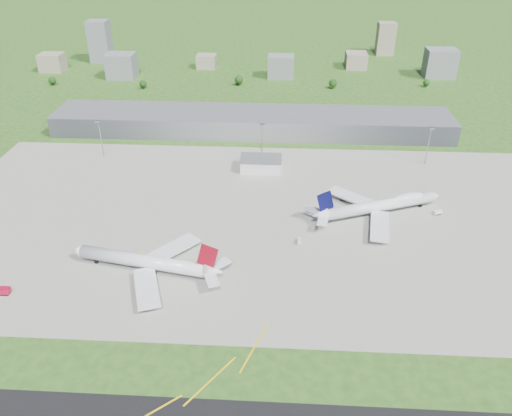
# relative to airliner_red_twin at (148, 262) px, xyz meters

# --- Properties ---
(ground) EXTENTS (1400.00, 1400.00, 0.00)m
(ground) POSITION_rel_airliner_red_twin_xyz_m (37.67, 160.49, -5.60)
(ground) COLOR #294E18
(ground) RESTS_ON ground
(apron) EXTENTS (360.00, 190.00, 0.08)m
(apron) POSITION_rel_airliner_red_twin_xyz_m (47.67, 50.49, -5.56)
(apron) COLOR gray
(apron) RESTS_ON ground
(terminal) EXTENTS (300.00, 42.00, 15.00)m
(terminal) POSITION_rel_airliner_red_twin_xyz_m (37.67, 175.49, 1.90)
(terminal) COLOR slate
(terminal) RESTS_ON ground
(ops_building) EXTENTS (26.00, 16.00, 8.00)m
(ops_building) POSITION_rel_airliner_red_twin_xyz_m (47.67, 110.49, -1.60)
(ops_building) COLOR silver
(ops_building) RESTS_ON ground
(mast_west) EXTENTS (3.50, 2.00, 25.90)m
(mast_west) POSITION_rel_airliner_red_twin_xyz_m (-62.33, 125.49, 12.11)
(mast_west) COLOR gray
(mast_west) RESTS_ON ground
(mast_center) EXTENTS (3.50, 2.00, 25.90)m
(mast_center) POSITION_rel_airliner_red_twin_xyz_m (47.67, 125.49, 12.11)
(mast_center) COLOR gray
(mast_center) RESTS_ON ground
(mast_east) EXTENTS (3.50, 2.00, 25.90)m
(mast_east) POSITION_rel_airliner_red_twin_xyz_m (157.67, 125.49, 12.11)
(mast_east) COLOR gray
(mast_east) RESTS_ON ground
(airliner_red_twin) EXTENTS (76.23, 58.67, 21.03)m
(airliner_red_twin) POSITION_rel_airliner_red_twin_xyz_m (0.00, 0.00, 0.00)
(airliner_red_twin) COLOR white
(airliner_red_twin) RESTS_ON ground
(airliner_blue_quad) EXTENTS (76.35, 58.25, 20.75)m
(airliner_blue_quad) POSITION_rel_airliner_red_twin_xyz_m (117.07, 58.47, 0.16)
(airliner_blue_quad) COLOR white
(airliner_blue_quad) RESTS_ON ground
(fire_truck) EXTENTS (7.71, 3.16, 3.41)m
(fire_truck) POSITION_rel_airliner_red_twin_xyz_m (-61.77, -19.44, -3.90)
(fire_truck) COLOR #A30B27
(fire_truck) RESTS_ON ground
(tug_yellow) EXTENTS (4.42, 3.81, 1.89)m
(tug_yellow) POSITION_rel_airliner_red_twin_xyz_m (-6.88, 11.06, -4.62)
(tug_yellow) COLOR yellow
(tug_yellow) RESTS_ON ground
(van_white_near) EXTENTS (2.18, 4.54, 2.32)m
(van_white_near) POSITION_rel_airliner_red_twin_xyz_m (71.47, 27.51, -4.42)
(van_white_near) COLOR silver
(van_white_near) RESTS_ON ground
(van_white_far) EXTENTS (5.04, 3.71, 2.38)m
(van_white_far) POSITION_rel_airliner_red_twin_xyz_m (149.59, 60.14, -4.39)
(van_white_far) COLOR white
(van_white_far) RESTS_ON ground
(bldg_far_w) EXTENTS (24.00, 20.00, 18.00)m
(bldg_far_w) POSITION_rel_airliner_red_twin_xyz_m (-182.33, 330.49, 3.40)
(bldg_far_w) COLOR gray
(bldg_far_w) RESTS_ON ground
(bldg_w) EXTENTS (28.00, 22.00, 24.00)m
(bldg_w) POSITION_rel_airliner_red_twin_xyz_m (-102.33, 310.49, 6.40)
(bldg_w) COLOR slate
(bldg_w) RESTS_ON ground
(bldg_cw) EXTENTS (20.00, 18.00, 14.00)m
(bldg_cw) POSITION_rel_airliner_red_twin_xyz_m (-22.33, 350.49, 1.40)
(bldg_cw) COLOR gray
(bldg_cw) RESTS_ON ground
(bldg_c) EXTENTS (26.00, 20.00, 22.00)m
(bldg_c) POSITION_rel_airliner_red_twin_xyz_m (57.67, 320.49, 5.40)
(bldg_c) COLOR slate
(bldg_c) RESTS_ON ground
(bldg_ce) EXTENTS (22.00, 24.00, 16.00)m
(bldg_ce) POSITION_rel_airliner_red_twin_xyz_m (137.67, 360.49, 2.40)
(bldg_ce) COLOR gray
(bldg_ce) RESTS_ON ground
(bldg_e) EXTENTS (30.00, 22.00, 28.00)m
(bldg_e) POSITION_rel_airliner_red_twin_xyz_m (217.67, 330.49, 8.40)
(bldg_e) COLOR slate
(bldg_e) RESTS_ON ground
(bldg_tall_w) EXTENTS (22.00, 20.00, 44.00)m
(bldg_tall_w) POSITION_rel_airliner_red_twin_xyz_m (-142.33, 370.49, 16.40)
(bldg_tall_w) COLOR slate
(bldg_tall_w) RESTS_ON ground
(bldg_tall_e) EXTENTS (20.00, 18.00, 36.00)m
(bldg_tall_e) POSITION_rel_airliner_red_twin_xyz_m (177.67, 420.49, 12.40)
(bldg_tall_e) COLOR gray
(bldg_tall_e) RESTS_ON ground
(tree_far_w) EXTENTS (7.20, 7.20, 8.80)m
(tree_far_w) POSITION_rel_airliner_red_twin_xyz_m (-162.33, 280.49, -0.42)
(tree_far_w) COLOR #382314
(tree_far_w) RESTS_ON ground
(tree_w) EXTENTS (6.75, 6.75, 8.25)m
(tree_w) POSITION_rel_airliner_red_twin_xyz_m (-72.33, 275.49, -0.74)
(tree_w) COLOR #382314
(tree_w) RESTS_ON ground
(tree_c) EXTENTS (8.10, 8.10, 9.90)m
(tree_c) POSITION_rel_airliner_red_twin_xyz_m (17.67, 290.49, 0.24)
(tree_c) COLOR #382314
(tree_c) RESTS_ON ground
(tree_e) EXTENTS (7.65, 7.65, 9.35)m
(tree_e) POSITION_rel_airliner_red_twin_xyz_m (107.67, 285.49, -0.09)
(tree_e) COLOR #382314
(tree_e) RESTS_ON ground
(tree_far_e) EXTENTS (6.30, 6.30, 7.70)m
(tree_far_e) POSITION_rel_airliner_red_twin_xyz_m (197.67, 295.49, -1.07)
(tree_far_e) COLOR #382314
(tree_far_e) RESTS_ON ground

